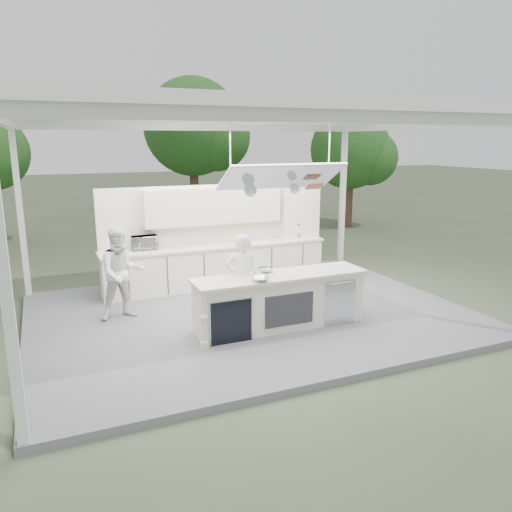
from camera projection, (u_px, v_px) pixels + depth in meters
name	position (u px, v px, depth m)	size (l,w,h in m)	color
ground	(250.00, 318.00, 9.59)	(90.00, 90.00, 0.00)	#445238
stage_deck	(250.00, 315.00, 9.57)	(8.00, 6.00, 0.12)	#5D5D62
tent	(250.00, 118.00, 8.73)	(8.20, 6.20, 3.86)	white
demo_island	(279.00, 301.00, 8.70)	(3.10, 0.79, 0.95)	beige
back_counter	(217.00, 265.00, 11.15)	(5.08, 0.72, 0.95)	beige
back_wall_unit	(232.00, 220.00, 11.29)	(5.05, 0.48, 2.25)	beige
tree_cluster	(138.00, 141.00, 17.50)	(19.55, 9.40, 5.85)	#503428
head_chef	(243.00, 280.00, 8.69)	(0.61, 0.40, 1.66)	white
sous_chef	(122.00, 273.00, 9.07)	(0.83, 0.65, 1.72)	white
toaster_oven	(144.00, 242.00, 10.56)	(0.54, 0.37, 0.30)	silver
bowl_large	(261.00, 279.00, 8.20)	(0.29, 0.29, 0.07)	silver
bowl_small	(266.00, 270.00, 8.77)	(0.25, 0.25, 0.08)	#B9BDC1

